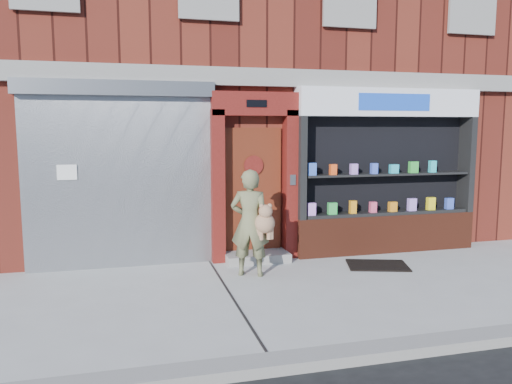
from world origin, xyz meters
name	(u,v)px	position (x,y,z in m)	size (l,w,h in m)	color
ground	(337,288)	(0.00, 0.00, 0.00)	(80.00, 80.00, 0.00)	#9E9E99
curb	(422,346)	(0.00, -2.15, 0.06)	(60.00, 0.30, 0.12)	gray
building	(242,59)	(0.00, 5.99, 4.00)	(12.00, 8.16, 8.00)	#4A1711
shutter_bay	(119,164)	(-3.00, 1.93, 1.72)	(3.10, 0.30, 3.04)	gray
red_door_bay	(254,177)	(-0.75, 1.86, 1.46)	(1.52, 0.58, 2.90)	#4D100D
pharmacy_bay	(386,178)	(1.75, 1.81, 1.37)	(3.50, 0.41, 3.00)	#5A2415
woman	(251,223)	(-1.04, 0.91, 0.84)	(0.72, 0.60, 1.67)	#636442
doormat	(377,265)	(1.13, 0.89, 0.01)	(0.98, 0.69, 0.02)	black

